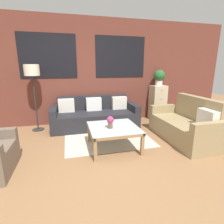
{
  "coord_description": "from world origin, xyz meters",
  "views": [
    {
      "loc": [
        -0.53,
        -2.45,
        1.53
      ],
      "look_at": [
        0.41,
        1.24,
        0.55
      ],
      "focal_mm": 28.0,
      "sensor_mm": 36.0,
      "label": 1
    }
  ],
  "objects": [
    {
      "name": "wall_back_brick",
      "position": [
        0.0,
        2.44,
        1.41
      ],
      "size": [
        8.4,
        0.09,
        2.8
      ],
      "color": "brown",
      "rests_on": "ground_plane"
    },
    {
      "name": "ground_plane",
      "position": [
        0.0,
        0.0,
        0.0
      ],
      "size": [
        16.0,
        16.0,
        0.0
      ],
      "primitive_type": "plane",
      "color": "#8E6642"
    },
    {
      "name": "floor_lamp",
      "position": [
        -1.31,
        2.02,
        1.37
      ],
      "size": [
        0.34,
        0.34,
        1.6
      ],
      "color": "#2D2D2D",
      "rests_on": "ground_plane"
    },
    {
      "name": "coffee_table",
      "position": [
        0.27,
        0.58,
        0.37
      ],
      "size": [
        0.91,
        0.91,
        0.44
      ],
      "color": "silver",
      "rests_on": "ground_plane"
    },
    {
      "name": "flower_vase",
      "position": [
        0.2,
        0.52,
        0.57
      ],
      "size": [
        0.13,
        0.13,
        0.23
      ],
      "color": "brown",
      "rests_on": "coffee_table"
    },
    {
      "name": "rug",
      "position": [
        0.27,
        1.19,
        0.0
      ],
      "size": [
        1.85,
        1.62,
        0.0
      ],
      "color": "beige",
      "rests_on": "ground_plane"
    },
    {
      "name": "couch_dark",
      "position": [
        0.13,
        1.95,
        0.28
      ],
      "size": [
        2.2,
        0.88,
        0.78
      ],
      "color": "#232328",
      "rests_on": "ground_plane"
    },
    {
      "name": "potted_plant",
      "position": [
        2.05,
        2.17,
        1.27
      ],
      "size": [
        0.33,
        0.33,
        0.45
      ],
      "color": "silver",
      "rests_on": "drawer_cabinet"
    },
    {
      "name": "settee_vintage",
      "position": [
        1.89,
        0.59,
        0.31
      ],
      "size": [
        0.8,
        1.62,
        0.92
      ],
      "color": "#99845B",
      "rests_on": "ground_plane"
    },
    {
      "name": "drawer_cabinet",
      "position": [
        2.05,
        2.17,
        0.51
      ],
      "size": [
        0.42,
        0.4,
        1.01
      ],
      "color": "#C6B793",
      "rests_on": "ground_plane"
    }
  ]
}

